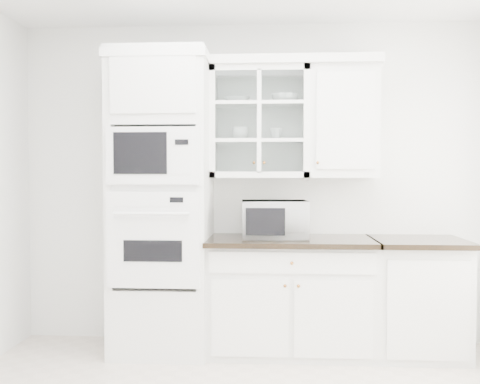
{
  "coord_description": "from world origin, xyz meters",
  "views": [
    {
      "loc": [
        0.13,
        -2.82,
        1.44
      ],
      "look_at": [
        -0.1,
        1.05,
        1.3
      ],
      "focal_mm": 40.0,
      "sensor_mm": 36.0,
      "label": 1
    }
  ],
  "objects": [
    {
      "name": "room_shell",
      "position": [
        0.0,
        0.43,
        1.78
      ],
      "size": [
        4.0,
        3.5,
        2.7
      ],
      "color": "white",
      "rests_on": "ground"
    },
    {
      "name": "oven_column",
      "position": [
        -0.75,
        1.42,
        1.2
      ],
      "size": [
        0.76,
        0.68,
        2.4
      ],
      "color": "white",
      "rests_on": "ground"
    },
    {
      "name": "base_cabinet_run",
      "position": [
        0.28,
        1.45,
        0.46
      ],
      "size": [
        1.32,
        0.67,
        0.92
      ],
      "color": "white",
      "rests_on": "ground"
    },
    {
      "name": "extra_base_cabinet",
      "position": [
        1.28,
        1.45,
        0.46
      ],
      "size": [
        0.72,
        0.67,
        0.92
      ],
      "color": "white",
      "rests_on": "ground"
    },
    {
      "name": "upper_cabinet_glass",
      "position": [
        0.03,
        1.58,
        1.85
      ],
      "size": [
        0.8,
        0.33,
        0.9
      ],
      "color": "white",
      "rests_on": "room_shell"
    },
    {
      "name": "upper_cabinet_solid",
      "position": [
        0.71,
        1.58,
        1.85
      ],
      "size": [
        0.55,
        0.33,
        0.9
      ],
      "primitive_type": "cube",
      "color": "white",
      "rests_on": "room_shell"
    },
    {
      "name": "crown_molding",
      "position": [
        -0.07,
        1.56,
        2.33
      ],
      "size": [
        2.14,
        0.38,
        0.07
      ],
      "primitive_type": "cube",
      "color": "white",
      "rests_on": "room_shell"
    },
    {
      "name": "countertop_microwave",
      "position": [
        0.15,
        1.44,
        1.07
      ],
      "size": [
        0.54,
        0.46,
        0.3
      ],
      "primitive_type": "imported",
      "rotation": [
        0.0,
        0.0,
        3.2
      ],
      "color": "white",
      "rests_on": "base_cabinet_run"
    },
    {
      "name": "bowl_a",
      "position": [
        -0.15,
        1.57,
        2.04
      ],
      "size": [
        0.22,
        0.22,
        0.05
      ],
      "primitive_type": "imported",
      "rotation": [
        0.0,
        0.0,
        -0.06
      ],
      "color": "white",
      "rests_on": "upper_cabinet_glass"
    },
    {
      "name": "bowl_b",
      "position": [
        0.24,
        1.57,
        2.04
      ],
      "size": [
        0.27,
        0.27,
        0.07
      ],
      "primitive_type": "imported",
      "rotation": [
        0.0,
        0.0,
        0.26
      ],
      "color": "white",
      "rests_on": "upper_cabinet_glass"
    },
    {
      "name": "cup_a",
      "position": [
        -0.13,
        1.6,
        1.76
      ],
      "size": [
        0.15,
        0.15,
        0.11
      ],
      "primitive_type": "imported",
      "rotation": [
        0.0,
        0.0,
        0.09
      ],
      "color": "white",
      "rests_on": "upper_cabinet_glass"
    },
    {
      "name": "cup_b",
      "position": [
        0.17,
        1.57,
        1.76
      ],
      "size": [
        0.12,
        0.12,
        0.1
      ],
      "primitive_type": "imported",
      "rotation": [
        0.0,
        0.0,
        -0.16
      ],
      "color": "white",
      "rests_on": "upper_cabinet_glass"
    }
  ]
}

